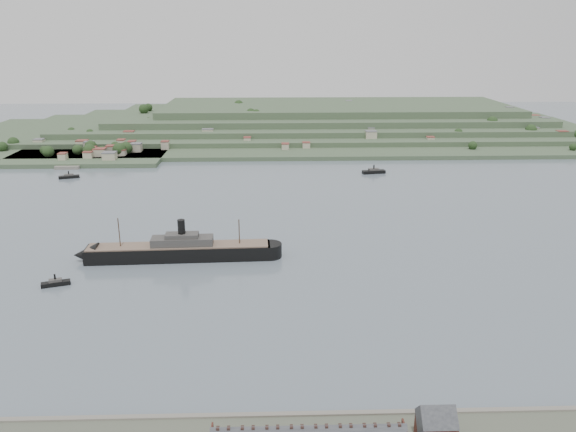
{
  "coord_description": "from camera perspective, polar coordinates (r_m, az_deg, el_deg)",
  "views": [
    {
      "loc": [
        -19.91,
        -299.01,
        118.06
      ],
      "look_at": [
        -9.84,
        30.0,
        10.04
      ],
      "focal_mm": 35.0,
      "sensor_mm": 36.0,
      "label": 1
    }
  ],
  "objects": [
    {
      "name": "ground",
      "position": [
        322.09,
        1.92,
        -3.34
      ],
      "size": [
        1400.0,
        1400.0,
        0.0
      ],
      "primitive_type": "plane",
      "color": "slate",
      "rests_on": "ground"
    },
    {
      "name": "gabled_building",
      "position": [
        180.41,
        14.79,
        -20.06
      ],
      "size": [
        10.4,
        10.18,
        14.09
      ],
      "color": "#421C17",
      "rests_on": "ground"
    },
    {
      "name": "far_peninsula",
      "position": [
        701.84,
        2.2,
        9.45
      ],
      "size": [
        760.0,
        309.0,
        30.0
      ],
      "color": "#3B5538",
      "rests_on": "ground"
    },
    {
      "name": "steamship",
      "position": [
        311.93,
        -11.52,
        -3.47
      ],
      "size": [
        112.72,
        17.47,
        27.03
      ],
      "color": "black",
      "rests_on": "ground"
    },
    {
      "name": "tugboat",
      "position": [
        298.64,
        -22.53,
        -6.29
      ],
      "size": [
        13.87,
        7.56,
        6.04
      ],
      "color": "black",
      "rests_on": "ground"
    },
    {
      "name": "ferry_west",
      "position": [
        512.54,
        -21.36,
        3.76
      ],
      "size": [
        17.34,
        9.6,
        6.27
      ],
      "color": "black",
      "rests_on": "ground"
    },
    {
      "name": "ferry_east",
      "position": [
        499.67,
        8.7,
        4.51
      ],
      "size": [
        20.89,
        8.82,
        7.59
      ],
      "color": "black",
      "rests_on": "ground"
    }
  ]
}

